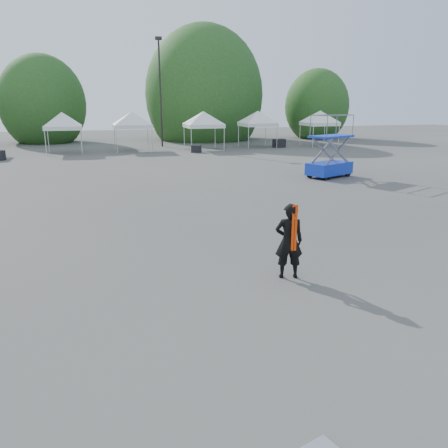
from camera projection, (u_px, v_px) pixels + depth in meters
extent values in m
plane|color=#474442|center=(243.00, 262.00, 11.54)|extent=(120.00, 120.00, 0.00)
cylinder|color=black|center=(161.00, 95.00, 40.59)|extent=(0.16, 0.16, 9.50)
cube|color=black|center=(158.00, 38.00, 39.27)|extent=(0.60, 0.25, 0.30)
cylinder|color=#382314|center=(46.00, 131.00, 45.85)|extent=(0.36, 0.36, 2.27)
ellipsoid|color=#1C4D19|center=(43.00, 104.00, 45.10)|extent=(4.16, 4.16, 4.78)
cylinder|color=#382314|center=(205.00, 127.00, 49.62)|extent=(0.36, 0.36, 2.80)
ellipsoid|color=#1C4D19|center=(204.00, 95.00, 48.69)|extent=(5.12, 5.12, 5.89)
cylinder|color=#382314|center=(315.00, 129.00, 51.51)|extent=(0.36, 0.36, 2.10)
ellipsoid|color=#1C4D19|center=(317.00, 106.00, 50.81)|extent=(3.84, 3.84, 4.42)
cylinder|color=silver|center=(46.00, 143.00, 34.30)|extent=(0.06, 0.06, 2.00)
cylinder|color=silver|center=(81.00, 142.00, 35.06)|extent=(0.06, 0.06, 2.00)
cylinder|color=silver|center=(48.00, 140.00, 36.78)|extent=(0.06, 0.06, 2.00)
cylinder|color=silver|center=(82.00, 140.00, 37.53)|extent=(0.06, 0.06, 2.00)
cube|color=white|center=(63.00, 128.00, 35.63)|extent=(2.89, 2.89, 0.30)
pyramid|color=white|center=(62.00, 112.00, 35.29)|extent=(4.08, 4.08, 1.10)
cylinder|color=silver|center=(117.00, 141.00, 36.20)|extent=(0.06, 0.06, 2.00)
cylinder|color=silver|center=(152.00, 140.00, 37.03)|extent=(0.06, 0.06, 2.00)
cylinder|color=silver|center=(115.00, 138.00, 38.92)|extent=(0.06, 0.06, 2.00)
cylinder|color=silver|center=(148.00, 137.00, 39.74)|extent=(0.06, 0.06, 2.00)
cube|color=white|center=(132.00, 126.00, 37.68)|extent=(3.15, 3.15, 0.30)
pyramid|color=white|center=(131.00, 111.00, 37.35)|extent=(4.45, 4.45, 1.10)
cylinder|color=silver|center=(191.00, 140.00, 37.03)|extent=(0.06, 0.06, 2.00)
cylinder|color=silver|center=(224.00, 139.00, 37.84)|extent=(0.06, 0.06, 2.00)
cylinder|color=silver|center=(184.00, 137.00, 39.72)|extent=(0.06, 0.06, 2.00)
cylinder|color=silver|center=(215.00, 137.00, 40.54)|extent=(0.06, 0.06, 2.00)
cube|color=white|center=(204.00, 126.00, 38.49)|extent=(3.12, 3.12, 0.30)
pyramid|color=white|center=(203.00, 111.00, 38.15)|extent=(4.42, 4.42, 1.10)
cylinder|color=silver|center=(248.00, 138.00, 39.40)|extent=(0.06, 0.06, 2.00)
cylinder|color=silver|center=(277.00, 137.00, 40.19)|extent=(0.06, 0.06, 2.00)
cylinder|color=silver|center=(238.00, 136.00, 41.99)|extent=(0.06, 0.06, 2.00)
cylinder|color=silver|center=(266.00, 135.00, 42.77)|extent=(0.06, 0.06, 2.00)
cube|color=white|center=(258.00, 125.00, 40.80)|extent=(3.00, 3.00, 0.30)
pyramid|color=white|center=(258.00, 111.00, 40.46)|extent=(4.24, 4.24, 1.10)
cylinder|color=silver|center=(313.00, 137.00, 40.58)|extent=(0.06, 0.06, 2.00)
cylinder|color=silver|center=(339.00, 136.00, 41.34)|extent=(0.06, 0.06, 2.00)
cylinder|color=silver|center=(300.00, 135.00, 43.08)|extent=(0.06, 0.06, 2.00)
cylinder|color=silver|center=(324.00, 134.00, 43.84)|extent=(0.06, 0.06, 2.00)
cube|color=white|center=(320.00, 124.00, 41.92)|extent=(2.91, 2.91, 0.30)
pyramid|color=white|center=(320.00, 111.00, 41.58)|extent=(4.12, 4.12, 1.10)
imported|color=black|center=(289.00, 241.00, 10.32)|extent=(0.76, 0.59, 1.83)
cube|color=#F03604|center=(293.00, 228.00, 10.06)|extent=(0.15, 0.02, 1.10)
cube|color=#0C2CA7|center=(329.00, 168.00, 24.60)|extent=(2.96, 2.26, 0.66)
cube|color=#0C2CA7|center=(331.00, 136.00, 24.12)|extent=(2.84, 2.16, 0.11)
cylinder|color=black|center=(326.00, 177.00, 23.65)|extent=(0.43, 0.31, 0.40)
cylinder|color=black|center=(348.00, 173.00, 24.88)|extent=(0.43, 0.31, 0.40)
cylinder|color=black|center=(310.00, 174.00, 24.47)|extent=(0.43, 0.31, 0.40)
cylinder|color=black|center=(332.00, 171.00, 25.70)|extent=(0.43, 0.31, 0.40)
cube|color=black|center=(196.00, 149.00, 36.72)|extent=(0.97, 0.88, 0.61)
cube|color=black|center=(279.00, 143.00, 40.90)|extent=(1.18, 1.02, 0.79)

